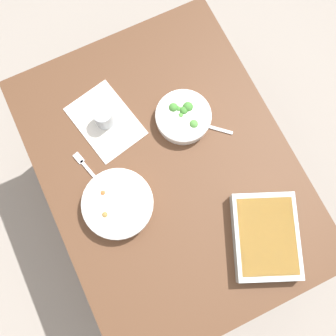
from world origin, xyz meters
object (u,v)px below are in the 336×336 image
at_px(baking_dish, 266,237).
at_px(fork_on_table, 87,168).
at_px(broccoli_bowl, 183,117).
at_px(drink_cup, 104,118).
at_px(stew_bowl, 118,204).
at_px(spoon_by_stew, 129,199).
at_px(spoon_by_broccoli, 204,125).

distance_m(baking_dish, fork_on_table, 0.69).
bearing_deg(baking_dish, broccoli_bowl, -173.26).
relative_size(baking_dish, drink_cup, 4.27).
bearing_deg(drink_cup, stew_bowl, -14.99).
relative_size(baking_dish, spoon_by_stew, 2.06).
bearing_deg(spoon_by_stew, stew_bowl, -83.67).
xyz_separation_m(drink_cup, spoon_by_stew, (0.31, -0.04, -0.03)).
bearing_deg(fork_on_table, broccoli_bowl, 92.83).
xyz_separation_m(baking_dish, spoon_by_stew, (-0.33, -0.37, -0.03)).
relative_size(baking_dish, spoon_by_broccoli, 2.54).
xyz_separation_m(broccoli_bowl, spoon_by_broccoli, (0.06, 0.06, -0.03)).
relative_size(broccoli_bowl, spoon_by_broccoli, 1.48).
distance_m(broccoli_bowl, spoon_by_broccoli, 0.09).
bearing_deg(spoon_by_stew, baking_dish, 48.46).
bearing_deg(fork_on_table, spoon_by_stew, 28.25).
height_order(drink_cup, spoon_by_broccoli, drink_cup).
relative_size(stew_bowl, spoon_by_broccoli, 1.78).
bearing_deg(broccoli_bowl, drink_cup, -114.33).
distance_m(broccoli_bowl, drink_cup, 0.30).
distance_m(broccoli_bowl, baking_dish, 0.53).
bearing_deg(broccoli_bowl, stew_bowl, -61.08).
height_order(stew_bowl, broccoli_bowl, broccoli_bowl).
distance_m(stew_bowl, spoon_by_stew, 0.05).
bearing_deg(stew_bowl, broccoli_bowl, 118.92).
xyz_separation_m(stew_bowl, drink_cup, (-0.32, 0.09, 0.01)).
height_order(spoon_by_stew, fork_on_table, spoon_by_stew).
height_order(drink_cup, fork_on_table, drink_cup).
bearing_deg(broccoli_bowl, baking_dish, 6.74).
bearing_deg(drink_cup, spoon_by_stew, -7.65).
height_order(broccoli_bowl, drink_cup, drink_cup).
relative_size(stew_bowl, fork_on_table, 1.45).
relative_size(stew_bowl, broccoli_bowl, 1.21).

